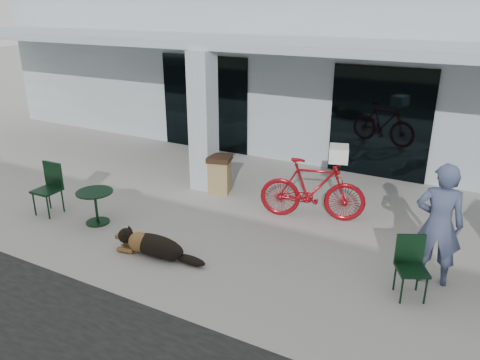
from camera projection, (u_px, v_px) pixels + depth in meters
The scene contains 15 objects.
ground at pixel (206, 243), 8.44m from camera, with size 80.00×80.00×0.00m, color #A29F98.
building at pixel (351, 65), 14.61m from camera, with size 22.00×7.00×4.50m, color silver.
storefront_glass_left at pixel (204, 103), 13.48m from camera, with size 2.80×0.06×2.70m, color black.
storefront_glass_right at pixel (380, 123), 11.23m from camera, with size 2.40×0.06×2.70m, color black.
column at pixel (203, 122), 10.44m from camera, with size 0.50×0.50×3.12m, color silver.
overhang at pixel (291, 44), 10.25m from camera, with size 22.00×2.80×0.18m, color silver.
bicycle at pixel (313, 189), 9.20m from camera, with size 0.59×2.07×1.25m, color #9C0C14.
laundry_basket at pixel (339, 154), 8.84m from camera, with size 0.48×0.35×0.28m, color white.
dog at pixel (156, 245), 7.94m from camera, with size 1.28×0.43×0.43m, color black, non-canonical shape.
cup_near_dog at pixel (121, 246), 8.25m from camera, with size 0.07×0.07×0.09m, color white.
cafe_table_near at pixel (96, 207), 9.10m from camera, with size 0.71×0.71×0.66m, color black, non-canonical shape.
cafe_chair_near at pixel (47, 190), 9.43m from camera, with size 0.48×0.52×1.05m, color black, non-canonical shape.
cafe_chair_far_a at pixel (412, 269), 6.73m from camera, with size 0.42×0.46×0.93m, color black, non-canonical shape.
person at pixel (439, 225), 6.95m from camera, with size 0.71×0.46×1.94m, color #3E4868.
trash_receptacle at pixel (220, 174), 10.57m from camera, with size 0.51×0.51×0.86m, color olive, non-canonical shape.
Camera 1 is at (4.13, -6.27, 4.06)m, focal length 35.00 mm.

